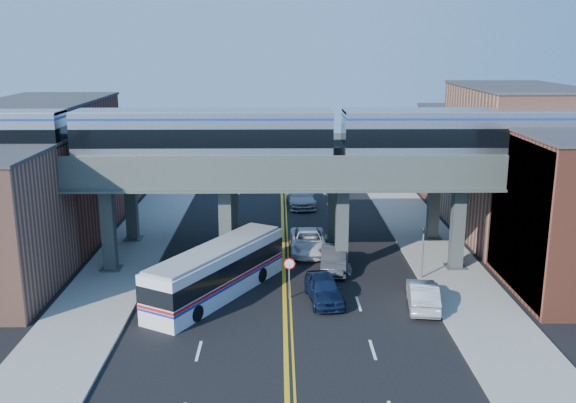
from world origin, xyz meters
name	(u,v)px	position (x,y,z in m)	size (l,w,h in m)	color
ground	(285,318)	(0.00, 0.00, 0.00)	(120.00, 120.00, 0.00)	black
sidewalk_west	(125,260)	(-11.50, 10.00, 0.08)	(5.00, 70.00, 0.16)	gray
sidewalk_east	(441,259)	(11.50, 10.00, 0.08)	(5.00, 70.00, 0.16)	gray
building_west_b	(50,171)	(-18.50, 16.00, 5.50)	(8.00, 14.00, 11.00)	brown
building_west_c	(97,160)	(-18.50, 29.00, 4.00)	(8.00, 10.00, 8.00)	#925F4B
building_east_b	(513,164)	(18.50, 16.00, 6.00)	(8.00, 14.00, 12.00)	#925F4B
building_east_c	(466,155)	(18.50, 29.00, 4.50)	(8.00, 10.00, 9.00)	brown
mural_panel	(517,219)	(14.55, 4.00, 4.75)	(0.10, 9.50, 9.50)	teal
elevated_viaduct_near	(284,180)	(0.00, 8.00, 6.47)	(52.00, 3.60, 7.40)	#3E4846
elevated_viaduct_far	(283,161)	(0.00, 15.00, 6.47)	(52.00, 3.60, 7.40)	#3E4846
transit_train	(204,136)	(-5.26, 8.00, 9.47)	(52.27, 3.28, 3.83)	black
stop_sign	(289,271)	(0.30, 3.00, 1.76)	(0.76, 0.09, 2.63)	slate
traffic_signal	(423,247)	(9.20, 6.00, 2.30)	(0.15, 0.18, 4.10)	slate
transit_bus	(217,272)	(-4.20, 3.49, 1.56)	(8.18, 11.52, 3.04)	silver
car_lane_a	(324,288)	(2.41, 2.47, 0.82)	(1.94, 4.82, 1.64)	#0F1B37
car_lane_b	(334,259)	(3.47, 7.98, 0.82)	(1.73, 4.95, 1.63)	#2F3032
car_lane_c	(308,241)	(1.88, 12.05, 0.82)	(2.72, 5.89, 1.64)	white
car_lane_d	(301,196)	(1.80, 26.18, 0.91)	(2.55, 6.27, 1.82)	#9C9CA1
car_parked_curb	(423,295)	(8.27, 1.45, 0.80)	(1.69, 4.83, 1.59)	#B0B1B5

